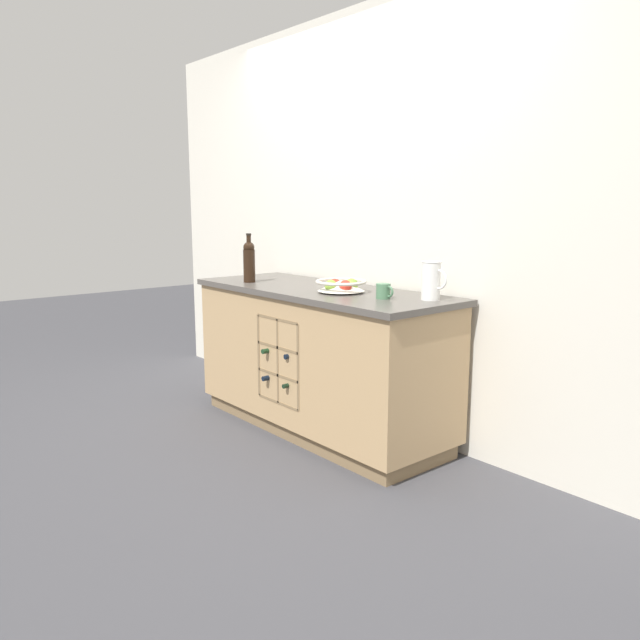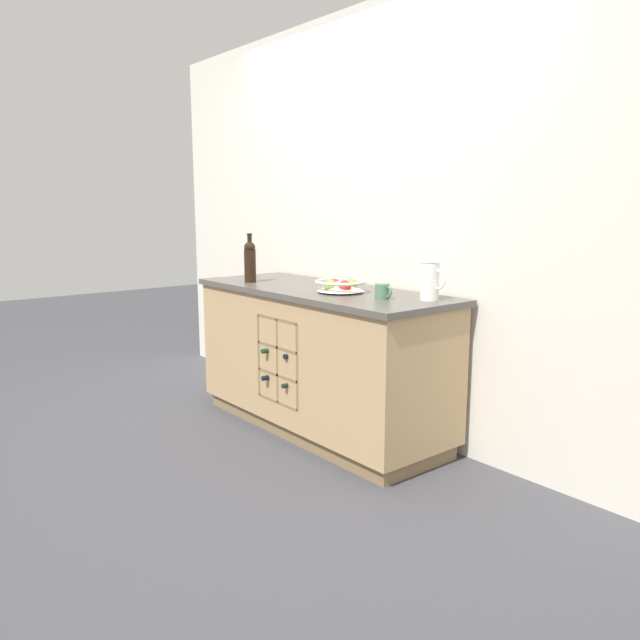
{
  "view_description": "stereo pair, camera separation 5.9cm",
  "coord_description": "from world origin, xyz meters",
  "views": [
    {
      "loc": [
        2.83,
        -2.38,
        1.37
      ],
      "look_at": [
        0.0,
        0.0,
        0.69
      ],
      "focal_mm": 35.0,
      "sensor_mm": 36.0,
      "label": 1
    },
    {
      "loc": [
        2.87,
        -2.33,
        1.37
      ],
      "look_at": [
        0.0,
        0.0,
        0.69
      ],
      "focal_mm": 35.0,
      "sensor_mm": 36.0,
      "label": 2
    }
  ],
  "objects": [
    {
      "name": "ground_plane",
      "position": [
        0.0,
        0.0,
        0.0
      ],
      "size": [
        14.0,
        14.0,
        0.0
      ],
      "primitive_type": "plane",
      "color": "#424247"
    },
    {
      "name": "back_wall",
      "position": [
        0.0,
        0.38,
        1.27
      ],
      "size": [
        4.4,
        0.06,
        2.55
      ],
      "primitive_type": "cube",
      "color": "silver",
      "rests_on": "ground_plane"
    },
    {
      "name": "kitchen_island",
      "position": [
        -0.0,
        -0.0,
        0.45
      ],
      "size": [
        1.79,
        0.68,
        0.88
      ],
      "color": "olive",
      "rests_on": "ground_plane"
    },
    {
      "name": "fruit_bowl",
      "position": [
        0.23,
        -0.03,
        0.93
      ],
      "size": [
        0.29,
        0.29,
        0.08
      ],
      "color": "silver",
      "rests_on": "kitchen_island"
    },
    {
      "name": "white_pitcher",
      "position": [
        0.74,
        0.14,
        0.99
      ],
      "size": [
        0.16,
        0.1,
        0.2
      ],
      "color": "white",
      "rests_on": "kitchen_island"
    },
    {
      "name": "ceramic_mug",
      "position": [
        0.55,
        -0.02,
        0.92
      ],
      "size": [
        0.11,
        0.08,
        0.08
      ],
      "color": "#4C7A56",
      "rests_on": "kitchen_island"
    },
    {
      "name": "standing_wine_bottle",
      "position": [
        -0.52,
        -0.16,
        1.02
      ],
      "size": [
        0.08,
        0.08,
        0.31
      ],
      "color": "black",
      "rests_on": "kitchen_island"
    }
  ]
}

